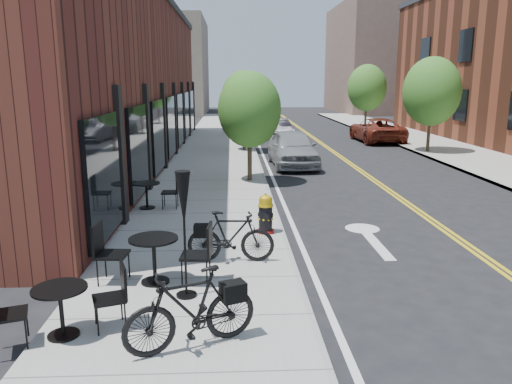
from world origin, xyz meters
name	(u,v)px	position (x,y,z in m)	size (l,w,h in m)	color
ground	(300,282)	(0.00, 0.00, 0.00)	(120.00, 120.00, 0.00)	black
sidewalk_near	(212,177)	(-2.00, 10.00, 0.06)	(4.00, 70.00, 0.12)	#9E9B93
building_near	(110,83)	(-6.50, 14.00, 3.50)	(5.00, 28.00, 7.00)	#461B16
bg_building_left	(169,67)	(-8.00, 48.00, 5.00)	(8.00, 14.00, 10.00)	#726656
bg_building_right	(381,59)	(16.00, 50.00, 6.00)	(10.00, 16.00, 12.00)	brown
tree_near_a	(250,110)	(-0.60, 9.00, 2.60)	(2.20, 2.20, 3.81)	#382B1E
tree_near_b	(244,98)	(-0.60, 17.00, 2.71)	(2.30, 2.30, 3.98)	#382B1E
tree_near_c	(241,97)	(-0.60, 25.00, 2.53)	(2.10, 2.10, 3.67)	#382B1E
tree_near_d	(239,90)	(-0.60, 33.00, 2.79)	(2.40, 2.40, 4.11)	#382B1E
tree_far_b	(432,92)	(8.60, 16.00, 3.06)	(2.80, 2.80, 4.62)	#382B1E
tree_far_c	(367,88)	(8.60, 28.00, 3.06)	(2.80, 2.80, 4.62)	#382B1E
fire_hydrant	(266,214)	(-0.46, 2.70, 0.56)	(0.52, 0.52, 0.93)	maroon
bicycle_left	(191,309)	(-1.79, -2.39, 0.67)	(0.52, 1.83, 1.10)	black
bicycle_right	(231,237)	(-1.26, 0.82, 0.63)	(0.48, 1.70, 1.02)	black
bistro_set_a	(61,305)	(-3.60, -2.00, 0.59)	(1.77, 1.00, 0.94)	black
bistro_set_b	(154,253)	(-2.60, -0.16, 0.66)	(2.00, 0.92, 1.07)	black
bistro_set_c	(147,192)	(-3.60, 5.12, 0.59)	(1.73, 0.76, 0.94)	black
patio_umbrella	(184,208)	(-2.00, -0.76, 1.63)	(0.34, 0.34, 2.10)	black
parked_car_a	(292,148)	(1.35, 12.57, 0.77)	(1.82, 4.54, 1.55)	gray
parked_car_b	(277,129)	(1.60, 22.31, 0.64)	(1.36, 3.89, 1.28)	black
parked_car_c	(260,121)	(0.80, 27.48, 0.74)	(2.08, 5.10, 1.48)	silver
parked_car_far	(376,130)	(7.40, 20.94, 0.70)	(2.34, 5.07, 1.41)	maroon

